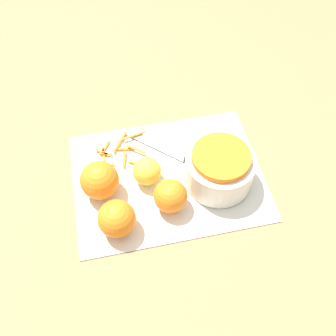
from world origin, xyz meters
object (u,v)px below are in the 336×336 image
Objects in this scene: knife at (189,159)px; orange_right at (117,219)px; orange_left at (170,196)px; orange_back at (100,180)px; bowl_speckled at (219,168)px; lemon at (147,171)px.

orange_right reaches higher than knife.
orange_back reaches higher than orange_left.
orange_left is at bearing 100.04° from knife.
bowl_speckled is 0.09m from knife.
bowl_speckled reaches higher than orange_back.
orange_back is 0.10m from lemon.
knife is (0.05, -0.06, -0.04)m from bowl_speckled.
orange_back is at bearing -25.28° from orange_left.
orange_right is 0.13m from lemon.
knife is at bearing -122.75° from orange_left.
orange_right is at bearing 17.44° from bowl_speckled.
bowl_speckled is 0.75× the size of knife.
knife is 0.11m from lemon.
orange_right reaches higher than orange_left.
knife is at bearing -51.93° from bowl_speckled.
knife is 2.81× the size of orange_left.
bowl_speckled is 2.38× the size of lemon.
orange_back is at bearing -76.49° from orange_right.
knife is 0.23m from orange_right.
lemon is (-0.08, -0.11, -0.01)m from orange_right.
lemon reaches higher than knife.
bowl_speckled is at bearing 167.86° from lemon.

